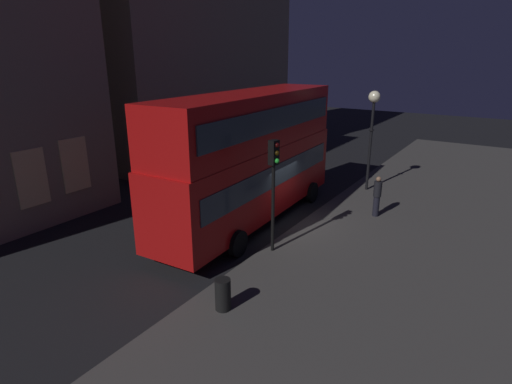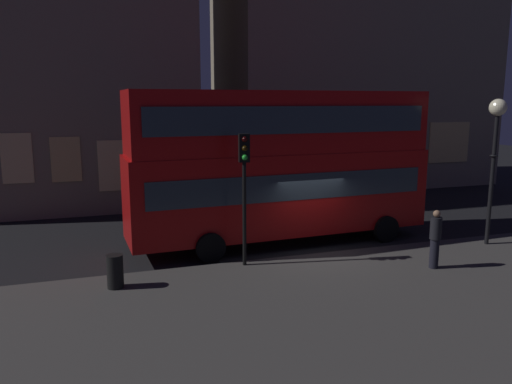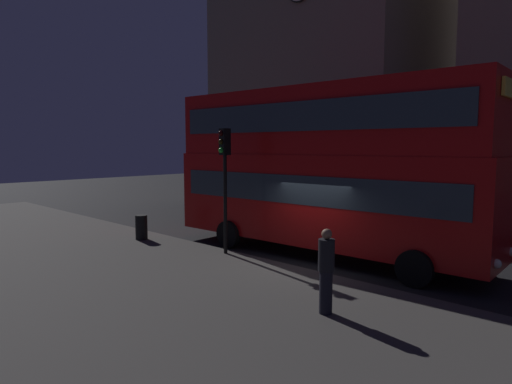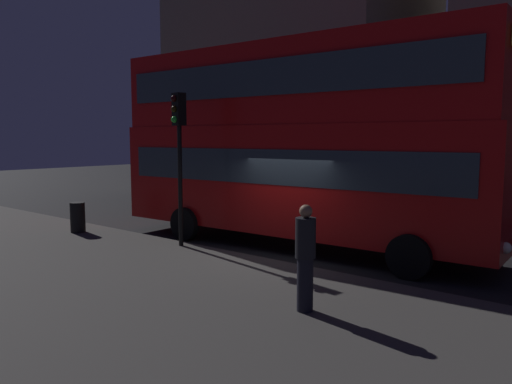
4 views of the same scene
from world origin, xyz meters
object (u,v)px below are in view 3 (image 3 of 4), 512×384
(double_decker_bus, at_px, (321,163))
(traffic_light_near_kerb, at_px, (225,164))
(pedestrian, at_px, (326,270))
(litter_bin, at_px, (141,227))

(double_decker_bus, distance_m, traffic_light_near_kerb, 3.15)
(pedestrian, xyz_separation_m, litter_bin, (-9.33, 1.39, -0.47))
(double_decker_bus, height_order, pedestrian, double_decker_bus)
(double_decker_bus, height_order, traffic_light_near_kerb, double_decker_bus)
(double_decker_bus, distance_m, litter_bin, 7.19)
(traffic_light_near_kerb, distance_m, pedestrian, 6.13)
(double_decker_bus, distance_m, pedestrian, 5.89)
(pedestrian, height_order, litter_bin, pedestrian)
(pedestrian, relative_size, litter_bin, 1.95)
(double_decker_bus, relative_size, traffic_light_near_kerb, 2.74)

